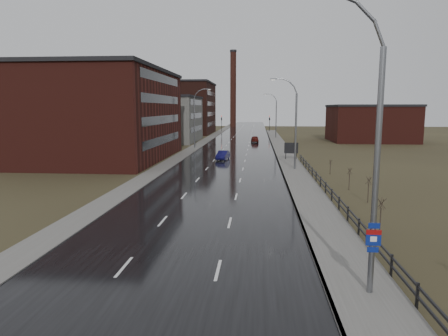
% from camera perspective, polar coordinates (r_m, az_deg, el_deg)
% --- Properties ---
extents(ground, '(320.00, 320.00, 0.00)m').
position_cam_1_polar(ground, '(16.49, -10.81, -19.46)').
color(ground, '#2D2819').
rests_on(ground, ground).
extents(road, '(14.00, 300.00, 0.06)m').
position_cam_1_polar(road, '(74.50, 1.63, 2.64)').
color(road, black).
rests_on(road, ground).
extents(sidewalk_right, '(3.20, 180.00, 0.18)m').
position_cam_1_polar(sidewalk_right, '(49.78, 9.94, -0.38)').
color(sidewalk_right, '#595651').
rests_on(sidewalk_right, ground).
extents(curb_right, '(0.16, 180.00, 0.18)m').
position_cam_1_polar(curb_right, '(49.67, 8.19, -0.35)').
color(curb_right, slate).
rests_on(curb_right, ground).
extents(sidewalk_left, '(2.40, 260.00, 0.12)m').
position_cam_1_polar(sidewalk_left, '(75.40, -4.61, 2.71)').
color(sidewalk_left, '#595651').
rests_on(sidewalk_left, ground).
extents(warehouse_near, '(22.44, 28.56, 13.50)m').
position_cam_1_polar(warehouse_near, '(64.12, -18.38, 7.28)').
color(warehouse_near, '#471914').
rests_on(warehouse_near, ground).
extents(warehouse_mid, '(16.32, 20.40, 10.50)m').
position_cam_1_polar(warehouse_mid, '(94.64, -8.75, 6.97)').
color(warehouse_mid, slate).
rests_on(warehouse_mid, ground).
extents(warehouse_far, '(26.52, 24.48, 15.50)m').
position_cam_1_polar(warehouse_far, '(124.97, -7.79, 8.50)').
color(warehouse_far, '#331611').
rests_on(warehouse_far, ground).
extents(building_right, '(18.36, 16.32, 8.50)m').
position_cam_1_polar(building_right, '(99.56, 20.18, 6.05)').
color(building_right, '#471914').
rests_on(building_right, ground).
extents(smokestack, '(2.70, 2.70, 30.70)m').
position_cam_1_polar(smokestack, '(164.49, 1.31, 11.27)').
color(smokestack, '#331611').
rests_on(smokestack, ground).
extents(streetlight_main, '(3.91, 0.29, 12.11)m').
position_cam_1_polar(streetlight_main, '(16.65, 20.01, 2.36)').
color(streetlight_main, slate).
rests_on(streetlight_main, ground).
extents(streetlight_right_mid, '(3.36, 0.28, 11.35)m').
position_cam_1_polar(streetlight_right_mid, '(50.22, 9.89, 6.30)').
color(streetlight_right_mid, slate).
rests_on(streetlight_right_mid, ground).
extents(streetlight_left, '(3.36, 0.28, 11.35)m').
position_cam_1_polar(streetlight_left, '(76.93, -4.04, 7.14)').
color(streetlight_left, slate).
rests_on(streetlight_left, ground).
extents(streetlight_right_far, '(3.36, 0.28, 11.35)m').
position_cam_1_polar(streetlight_right_far, '(104.10, 7.30, 7.46)').
color(streetlight_right_far, slate).
rests_on(streetlight_right_far, ground).
extents(guardrail, '(0.10, 53.05, 1.10)m').
position_cam_1_polar(guardrail, '(33.63, 15.36, -3.76)').
color(guardrail, black).
rests_on(guardrail, ground).
extents(shrub_c, '(0.56, 0.59, 2.36)m').
position_cam_1_polar(shrub_c, '(26.09, 21.46, -6.37)').
color(shrub_c, '#382D23').
rests_on(shrub_c, ground).
extents(shrub_d, '(0.52, 0.54, 2.17)m').
position_cam_1_polar(shrub_d, '(34.79, 19.93, -2.83)').
color(shrub_d, '#382D23').
rests_on(shrub_d, ground).
extents(shrub_e, '(0.51, 0.54, 2.15)m').
position_cam_1_polar(shrub_e, '(39.59, 17.48, -1.39)').
color(shrub_e, '#382D23').
rests_on(shrub_e, ground).
extents(shrub_f, '(0.42, 0.44, 1.72)m').
position_cam_1_polar(shrub_f, '(48.35, 14.94, 0.19)').
color(shrub_f, '#382D23').
rests_on(shrub_f, ground).
extents(billboard, '(2.03, 0.17, 2.65)m').
position_cam_1_polar(billboard, '(60.04, 9.58, 2.76)').
color(billboard, black).
rests_on(billboard, ground).
extents(traffic_light_left, '(0.58, 2.73, 5.30)m').
position_cam_1_polar(traffic_light_left, '(134.57, -0.35, 7.23)').
color(traffic_light_left, black).
rests_on(traffic_light_left, ground).
extents(traffic_light_right, '(0.58, 2.73, 5.30)m').
position_cam_1_polar(traffic_light_right, '(134.08, 6.53, 7.17)').
color(traffic_light_right, black).
rests_on(traffic_light_right, ground).
extents(car_near, '(1.89, 4.17, 1.33)m').
position_cam_1_polar(car_near, '(59.79, -0.16, 1.79)').
color(car_near, '#0F0E46').
rests_on(car_near, ground).
extents(car_far, '(1.84, 4.32, 1.46)m').
position_cam_1_polar(car_far, '(90.93, 4.42, 4.13)').
color(car_far, '#53120D').
rests_on(car_far, ground).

